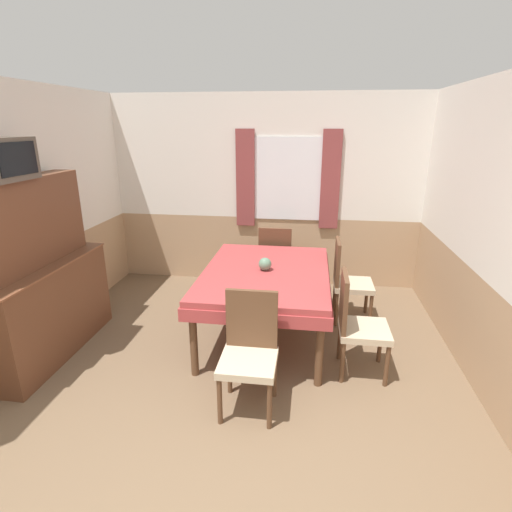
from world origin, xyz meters
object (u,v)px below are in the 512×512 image
at_px(dining_table, 266,279).
at_px(sideboard, 42,285).
at_px(chair_right_far, 347,278).
at_px(chair_head_window, 275,259).
at_px(vase, 265,264).
at_px(chair_right_near, 356,322).
at_px(tv, 3,159).
at_px(chair_head_near, 250,349).

bearing_deg(dining_table, sideboard, -163.64).
relative_size(chair_right_far, sideboard, 0.55).
bearing_deg(sideboard, chair_head_window, 39.63).
distance_m(chair_head_window, vase, 1.17).
xyz_separation_m(chair_right_far, vase, (-0.89, -0.54, 0.32)).
relative_size(chair_right_near, vase, 7.13).
relative_size(chair_head_window, sideboard, 0.55).
distance_m(chair_head_window, sideboard, 2.73).
distance_m(chair_right_far, tv, 3.56).
distance_m(dining_table, sideboard, 2.18).
height_order(sideboard, tv, tv).
distance_m(chair_right_far, chair_right_near, 1.07).
height_order(chair_head_near, sideboard, sideboard).
xyz_separation_m(chair_right_near, tv, (-2.98, -0.27, 1.42)).
distance_m(chair_head_near, chair_right_far, 1.88).
bearing_deg(chair_right_near, vase, -120.95).
distance_m(dining_table, vase, 0.17).
bearing_deg(tv, chair_head_window, 42.71).
bearing_deg(chair_head_window, vase, -90.52).
distance_m(chair_head_near, chair_head_window, 2.24).
distance_m(dining_table, chair_head_near, 1.13).
bearing_deg(chair_head_window, dining_table, -90.00).
height_order(dining_table, sideboard, sideboard).
relative_size(chair_right_near, tv, 1.82).
xyz_separation_m(chair_head_window, chair_right_near, (0.88, -1.66, 0.00)).
bearing_deg(dining_table, chair_right_far, 31.29).
bearing_deg(vase, tv, -158.73).
distance_m(chair_head_near, vase, 1.16).
bearing_deg(tv, chair_right_near, 5.27).
bearing_deg(dining_table, tv, -158.80).
bearing_deg(chair_right_near, tv, -84.73).
xyz_separation_m(dining_table, vase, (-0.01, -0.00, 0.17)).
bearing_deg(chair_head_near, chair_head_window, -90.00).
height_order(chair_head_near, tv, tv).
xyz_separation_m(tv, vase, (2.08, 0.81, -1.09)).
distance_m(tv, vase, 2.49).
bearing_deg(dining_table, vase, -174.32).
relative_size(dining_table, tv, 3.38).
bearing_deg(chair_right_far, sideboard, -68.86).
bearing_deg(chair_right_far, vase, -58.95).
distance_m(dining_table, chair_right_far, 1.05).
bearing_deg(chair_head_near, chair_right_near, -146.61).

